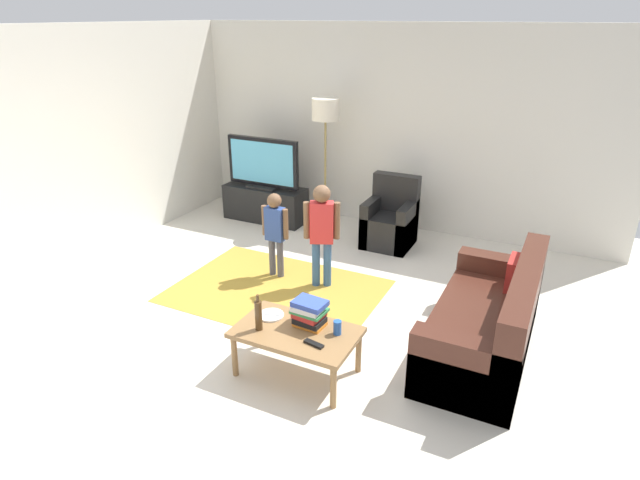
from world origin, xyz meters
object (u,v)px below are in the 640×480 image
tv (263,164)px  soda_can (337,327)px  tv_stand (265,204)px  couch (492,325)px  coffee_table (296,335)px  child_center (322,227)px  plate (271,315)px  tv_remote (314,344)px  child_near_tv (275,227)px  bottle (258,315)px  floor_lamp (326,117)px  armchair (391,222)px  book_stack (309,313)px

tv → soda_can: size_ratio=9.17×
tv_stand → couch: size_ratio=0.67×
tv → coffee_table: bearing=-54.1°
coffee_table → child_center: bearing=108.6°
plate → tv_remote: bearing=-22.9°
child_near_tv → couch: bearing=-11.2°
plate → coffee_table: bearing=-18.5°
soda_can → plate: size_ratio=0.55×
tv_stand → couch: (3.53, -1.98, 0.05)m
bottle → tv_remote: bottle is taller
tv_stand → floor_lamp: 1.58m
child_near_tv → plate: (0.78, -1.39, -0.17)m
couch → floor_lamp: size_ratio=1.01×
floor_lamp → couch: bearing=-38.9°
bottle → tv_stand: bearing=121.0°
tv → child_center: size_ratio=0.95×
armchair → tv_remote: (0.43, -3.06, 0.13)m
couch → tv_remote: 1.63m
tv_stand → armchair: bearing=-1.2°
tv → floor_lamp: size_ratio=0.62×
tv_remote → plate: size_ratio=0.77×
tv → book_stack: bearing=-52.3°
soda_can → plate: bearing=180.0°
tv_stand → book_stack: (2.19, -2.86, 0.29)m
tv → floor_lamp: floor_lamp is taller
child_near_tv → bottle: 1.79m
armchair → bottle: size_ratio=2.83×
couch → child_center: child_center is taller
child_center → bottle: bearing=-82.1°
armchair → plate: size_ratio=4.09×
tv → couch: 4.07m
child_near_tv → book_stack: 1.78m
tv_stand → bottle: 3.62m
child_near_tv → bottle: size_ratio=3.12×
floor_lamp → child_center: (0.74, -1.63, -0.85)m
bottle → child_center: bearing=97.9°
child_near_tv → child_center: child_center is taller
child_center → book_stack: child_center is taller
coffee_table → soda_can: bearing=17.4°
plate → tv: bearing=122.8°
tv_stand → tv_remote: (2.36, -3.10, 0.19)m
tv → tv_remote: 3.90m
child_center → plate: size_ratio=5.28×
couch → book_stack: size_ratio=6.25×
tv_stand → child_near_tv: child_near_tv is taller
floor_lamp → child_center: size_ratio=1.53×
child_near_tv → book_stack: (1.13, -1.37, -0.06)m
bottle → soda_can: 0.64m
armchair → bottle: 3.07m
floor_lamp → child_near_tv: size_ratio=1.80×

